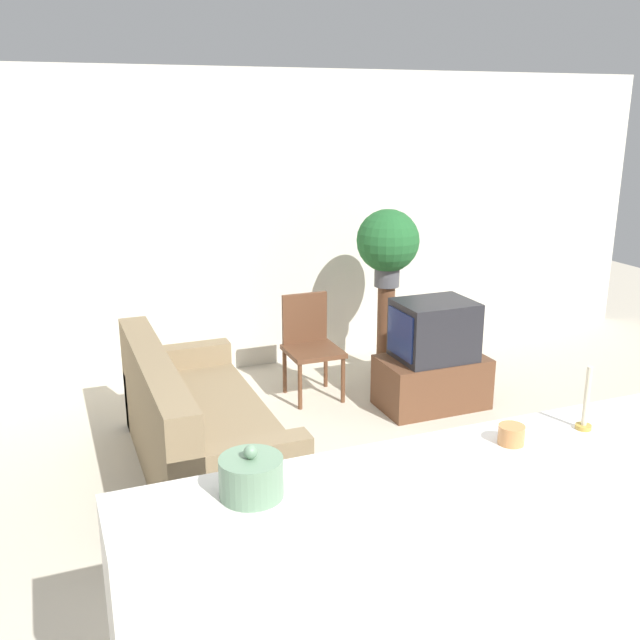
{
  "coord_description": "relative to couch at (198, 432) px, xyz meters",
  "views": [
    {
      "loc": [
        -1.55,
        -2.77,
        2.36
      ],
      "look_at": [
        0.33,
        1.93,
        0.85
      ],
      "focal_mm": 40.0,
      "sensor_mm": 36.0,
      "label": 1
    }
  ],
  "objects": [
    {
      "name": "ground_plane",
      "position": [
        0.71,
        -1.53,
        -0.3
      ],
      "size": [
        14.0,
        14.0,
        0.0
      ],
      "primitive_type": "plane",
      "color": "beige"
    },
    {
      "name": "wall_back",
      "position": [
        0.71,
        1.9,
        1.05
      ],
      "size": [
        9.0,
        0.06,
        2.7
      ],
      "color": "beige",
      "rests_on": "ground_plane"
    },
    {
      "name": "couch",
      "position": [
        0.0,
        0.0,
        0.0
      ],
      "size": [
        0.81,
        1.93,
        0.86
      ],
      "color": "#847051",
      "rests_on": "ground_plane"
    },
    {
      "name": "tv_stand",
      "position": [
        2.02,
        0.41,
        -0.09
      ],
      "size": [
        0.86,
        0.51,
        0.42
      ],
      "color": "brown",
      "rests_on": "ground_plane"
    },
    {
      "name": "television",
      "position": [
        2.01,
        0.41,
        0.35
      ],
      "size": [
        0.61,
        0.48,
        0.47
      ],
      "color": "#232328",
      "rests_on": "tv_stand"
    },
    {
      "name": "wooden_chair",
      "position": [
        1.19,
        1.01,
        0.17
      ],
      "size": [
        0.44,
        0.44,
        0.86
      ],
      "color": "brown",
      "rests_on": "ground_plane"
    },
    {
      "name": "plant_stand",
      "position": [
        2.0,
        1.22,
        0.11
      ],
      "size": [
        0.16,
        0.16,
        0.83
      ],
      "color": "brown",
      "rests_on": "ground_plane"
    },
    {
      "name": "potted_plant",
      "position": [
        2.0,
        1.22,
        0.92
      ],
      "size": [
        0.56,
        0.56,
        0.69
      ],
      "color": "#4C4C51",
      "rests_on": "plant_stand"
    },
    {
      "name": "foreground_counter",
      "position": [
        0.71,
        -2.06,
        0.2
      ],
      "size": [
        2.92,
        0.44,
        1.0
      ],
      "color": "white",
      "rests_on": "ground_plane"
    },
    {
      "name": "decorative_bowl",
      "position": [
        -0.22,
        -2.06,
        0.77
      ],
      "size": [
        0.24,
        0.24,
        0.2
      ],
      "color": "gray",
      "rests_on": "foreground_counter"
    },
    {
      "name": "candle_jar",
      "position": [
        0.92,
        -2.06,
        0.74
      ],
      "size": [
        0.11,
        0.11,
        0.08
      ],
      "color": "#C6844C",
      "rests_on": "foreground_counter"
    },
    {
      "name": "candlestick",
      "position": [
        1.31,
        -2.06,
        0.8
      ],
      "size": [
        0.07,
        0.07,
        0.29
      ],
      "color": "#B7933D",
      "rests_on": "foreground_counter"
    }
  ]
}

